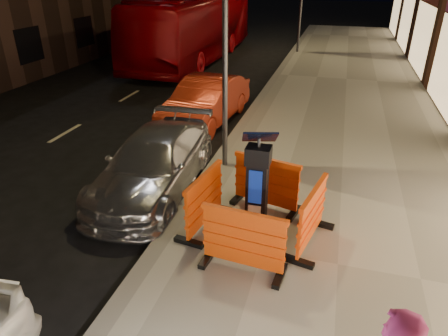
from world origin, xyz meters
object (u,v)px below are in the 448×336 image
(barrier_bldgside, at_px, (312,217))
(bus_doubledecker, at_px, (196,59))
(barrier_back, at_px, (266,183))
(barrier_kerbside, at_px, (204,201))
(barrier_front, at_px, (243,241))
(car_red, at_px, (206,123))
(car_silver, at_px, (156,189))
(parking_kiosk, at_px, (257,188))

(barrier_bldgside, xyz_separation_m, bus_doubledecker, (-7.30, 14.70, -0.68))
(barrier_back, xyz_separation_m, barrier_kerbside, (-0.95, -0.95, 0.00))
(barrier_front, xyz_separation_m, barrier_kerbside, (-0.95, 0.95, 0.00))
(barrier_back, bearing_deg, car_red, 134.33)
(barrier_front, relative_size, car_silver, 0.31)
(barrier_back, height_order, barrier_kerbside, same)
(parking_kiosk, relative_size, car_silver, 0.44)
(parking_kiosk, distance_m, barrier_front, 1.04)
(parking_kiosk, distance_m, barrier_bldgside, 1.04)
(barrier_bldgside, bearing_deg, barrier_front, 147.47)
(car_silver, bearing_deg, barrier_bldgside, -22.13)
(barrier_front, distance_m, car_red, 7.14)
(barrier_back, relative_size, barrier_bldgside, 1.00)
(parking_kiosk, bearing_deg, car_silver, 164.06)
(barrier_front, height_order, car_silver, barrier_front)
(barrier_bldgside, bearing_deg, bus_doubledecker, 38.87)
(parking_kiosk, bearing_deg, car_red, 126.85)
(parking_kiosk, bearing_deg, barrier_kerbside, -169.53)
(barrier_front, xyz_separation_m, car_red, (-2.77, 6.54, -0.68))
(barrier_front, height_order, bus_doubledecker, bus_doubledecker)
(bus_doubledecker, bearing_deg, barrier_back, -65.31)
(barrier_front, xyz_separation_m, barrier_back, (0.00, 1.90, 0.00))
(barrier_front, relative_size, barrier_bldgside, 1.00)
(barrier_kerbside, bearing_deg, barrier_back, -36.53)
(barrier_back, bearing_deg, barrier_kerbside, -121.53)
(car_silver, distance_m, car_red, 4.34)
(barrier_kerbside, distance_m, car_red, 5.92)
(car_red, distance_m, bus_doubledecker, 9.78)
(barrier_bldgside, height_order, car_red, barrier_bldgside)
(parking_kiosk, distance_m, barrier_back, 1.04)
(barrier_front, distance_m, bus_doubledecker, 16.90)
(bus_doubledecker, bearing_deg, car_red, -68.66)
(barrier_back, distance_m, car_silver, 2.63)
(barrier_front, bearing_deg, barrier_back, 95.47)
(barrier_kerbside, relative_size, car_red, 0.32)
(parking_kiosk, height_order, car_silver, parking_kiosk)
(barrier_back, height_order, car_silver, barrier_back)
(car_silver, height_order, bus_doubledecker, bus_doubledecker)
(barrier_bldgside, bearing_deg, barrier_kerbside, 102.47)
(parking_kiosk, bearing_deg, barrier_bldgside, 10.47)
(barrier_front, relative_size, car_red, 0.32)
(barrier_back, xyz_separation_m, car_red, (-2.77, 4.64, -0.68))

